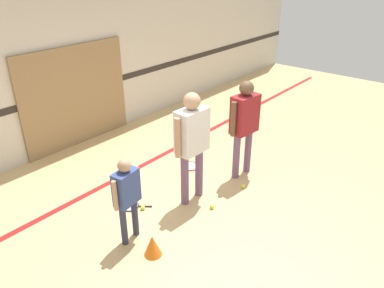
# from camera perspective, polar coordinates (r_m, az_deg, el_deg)

# --- Properties ---
(ground_plane) EXTENTS (16.00, 16.00, 0.00)m
(ground_plane) POSITION_cam_1_polar(r_m,az_deg,el_deg) (5.75, -0.97, -8.10)
(ground_plane) COLOR tan
(wall_back) EXTENTS (16.00, 0.07, 3.20)m
(wall_back) POSITION_cam_1_polar(r_m,az_deg,el_deg) (7.16, -19.16, 11.67)
(wall_back) COLOR beige
(wall_back) RESTS_ON ground_plane
(wall_panel) EXTENTS (2.24, 0.05, 1.88)m
(wall_panel) POSITION_cam_1_polar(r_m,az_deg,el_deg) (7.37, -17.25, 6.95)
(wall_panel) COLOR #93754C
(wall_panel) RESTS_ON ground_plane
(floor_stripe) EXTENTS (14.40, 0.10, 0.01)m
(floor_stripe) POSITION_cam_1_polar(r_m,az_deg,el_deg) (6.48, -9.11, -4.04)
(floor_stripe) COLOR red
(floor_stripe) RESTS_ON ground_plane
(person_instructor) EXTENTS (0.64, 0.28, 1.68)m
(person_instructor) POSITION_cam_1_polar(r_m,az_deg,el_deg) (5.19, 0.00, 1.13)
(person_instructor) COLOR #6B4C70
(person_instructor) RESTS_ON ground_plane
(person_student_left) EXTENTS (0.44, 0.22, 1.17)m
(person_student_left) POSITION_cam_1_polar(r_m,az_deg,el_deg) (4.64, -9.93, -7.17)
(person_student_left) COLOR #2D334C
(person_student_left) RESTS_ON ground_plane
(person_student_right) EXTENTS (0.61, 0.30, 1.62)m
(person_student_right) POSITION_cam_1_polar(r_m,az_deg,el_deg) (5.92, 8.00, 3.79)
(person_student_right) COLOR #6B4C70
(person_student_right) RESTS_ON ground_plane
(racket_spare_on_floor) EXTENTS (0.39, 0.44, 0.03)m
(racket_spare_on_floor) POSITION_cam_1_polar(r_m,az_deg,el_deg) (5.61, -9.23, -9.33)
(racket_spare_on_floor) COLOR #28282D
(racket_spare_on_floor) RESTS_ON ground_plane
(racket_second_spare) EXTENTS (0.55, 0.42, 0.03)m
(racket_second_spare) POSITION_cam_1_polar(r_m,az_deg,el_deg) (6.51, -0.32, -3.45)
(racket_second_spare) COLOR red
(racket_second_spare) RESTS_ON ground_plane
(tennis_ball_near_instructor) EXTENTS (0.07, 0.07, 0.07)m
(tennis_ball_near_instructor) POSITION_cam_1_polar(r_m,az_deg,el_deg) (5.50, 3.05, -9.53)
(tennis_ball_near_instructor) COLOR #CCE038
(tennis_ball_near_instructor) RESTS_ON ground_plane
(tennis_ball_by_spare_racket) EXTENTS (0.07, 0.07, 0.07)m
(tennis_ball_by_spare_racket) POSITION_cam_1_polar(r_m,az_deg,el_deg) (5.52, -7.52, -9.61)
(tennis_ball_by_spare_racket) COLOR #CCE038
(tennis_ball_by_spare_racket) RESTS_ON ground_plane
(tennis_ball_stray_left) EXTENTS (0.07, 0.07, 0.07)m
(tennis_ball_stray_left) POSITION_cam_1_polar(r_m,az_deg,el_deg) (6.00, 7.82, -6.36)
(tennis_ball_stray_left) COLOR #CCE038
(tennis_ball_stray_left) RESTS_ON ground_plane
(training_cone) EXTENTS (0.22, 0.22, 0.29)m
(training_cone) POSITION_cam_1_polar(r_m,az_deg,el_deg) (4.72, -6.04, -15.13)
(training_cone) COLOR orange
(training_cone) RESTS_ON ground_plane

